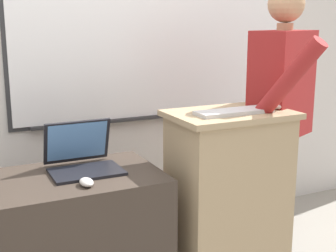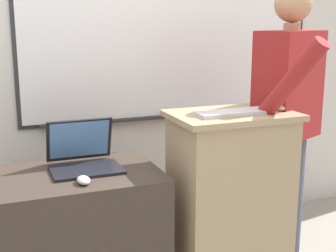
{
  "view_description": "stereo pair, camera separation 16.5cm",
  "coord_description": "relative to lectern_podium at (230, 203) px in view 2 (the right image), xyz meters",
  "views": [
    {
      "loc": [
        -0.85,
        -1.67,
        1.45
      ],
      "look_at": [
        0.13,
        0.36,
        0.94
      ],
      "focal_mm": 50.0,
      "sensor_mm": 36.0,
      "label": 1
    },
    {
      "loc": [
        -0.7,
        -1.74,
        1.45
      ],
      "look_at": [
        0.13,
        0.36,
        0.94
      ],
      "focal_mm": 50.0,
      "sensor_mm": 36.0,
      "label": 2
    }
  ],
  "objects": [
    {
      "name": "wireless_keyboard",
      "position": [
        -0.01,
        -0.05,
        0.5
      ],
      "size": [
        0.41,
        0.13,
        0.02
      ],
      "color": "silver",
      "rests_on": "lectern_podium"
    },
    {
      "name": "computer_mouse_by_keyboard",
      "position": [
        0.25,
        -0.04,
        0.51
      ],
      "size": [
        0.06,
        0.1,
        0.03
      ],
      "color": "silver",
      "rests_on": "lectern_podium"
    },
    {
      "name": "back_wall",
      "position": [
        -0.45,
        0.93,
        1.0
      ],
      "size": [
        6.4,
        0.17,
        3.0
      ],
      "color": "silver",
      "rests_on": "ground_plane"
    },
    {
      "name": "person_presenter",
      "position": [
        0.4,
        0.09,
        0.45
      ],
      "size": [
        0.59,
        0.66,
        1.64
      ],
      "rotation": [
        0.0,
        0.0,
        0.42
      ],
      "color": "#474C60",
      "rests_on": "ground_plane"
    },
    {
      "name": "lectern_podium",
      "position": [
        0.0,
        0.0,
        0.0
      ],
      "size": [
        0.64,
        0.43,
        0.99
      ],
      "color": "tan",
      "rests_on": "ground_plane"
    },
    {
      "name": "computer_mouse_by_laptop",
      "position": [
        -0.78,
        -0.04,
        0.24
      ],
      "size": [
        0.06,
        0.1,
        0.03
      ],
      "color": "silver",
      "rests_on": "side_desk"
    },
    {
      "name": "laptop",
      "position": [
        -0.73,
        0.21,
        0.29
      ],
      "size": [
        0.34,
        0.32,
        0.24
      ],
      "color": "black",
      "rests_on": "side_desk"
    },
    {
      "name": "side_desk",
      "position": [
        -0.84,
        0.13,
        -0.14
      ],
      "size": [
        0.91,
        0.57,
        0.72
      ],
      "color": "#382D26",
      "rests_on": "ground_plane"
    }
  ]
}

